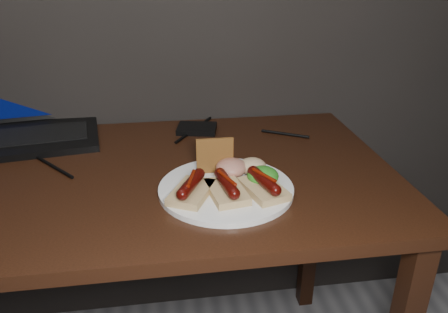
% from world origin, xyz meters
% --- Properties ---
extents(desk, '(1.40, 0.70, 0.75)m').
position_xyz_m(desk, '(0.00, 1.38, 0.66)').
color(desk, '#34190D').
rests_on(desk, ground).
extents(laptop, '(0.44, 0.40, 0.25)m').
position_xyz_m(laptop, '(-0.24, 1.68, 0.80)').
color(laptop, black).
rests_on(laptop, desk).
extents(hard_drive, '(0.13, 0.11, 0.02)m').
position_xyz_m(hard_drive, '(0.25, 1.63, 0.76)').
color(hard_drive, black).
rests_on(hard_drive, desk).
extents(desk_cables, '(1.05, 0.36, 0.01)m').
position_xyz_m(desk_cables, '(0.00, 1.54, 0.75)').
color(desk_cables, black).
rests_on(desk_cables, desk).
extents(plate, '(0.32, 0.32, 0.01)m').
position_xyz_m(plate, '(0.28, 1.26, 0.76)').
color(plate, white).
rests_on(plate, desk).
extents(bread_sausage_left, '(0.11, 0.13, 0.04)m').
position_xyz_m(bread_sausage_left, '(0.20, 1.23, 0.78)').
color(bread_sausage_left, tan).
rests_on(bread_sausage_left, plate).
extents(bread_sausage_center, '(0.09, 0.12, 0.04)m').
position_xyz_m(bread_sausage_center, '(0.28, 1.22, 0.78)').
color(bread_sausage_center, tan).
rests_on(bread_sausage_center, plate).
extents(bread_sausage_right, '(0.10, 0.13, 0.04)m').
position_xyz_m(bread_sausage_right, '(0.35, 1.22, 0.78)').
color(bread_sausage_right, tan).
rests_on(bread_sausage_right, plate).
extents(crispbread, '(0.08, 0.01, 0.08)m').
position_xyz_m(crispbread, '(0.26, 1.33, 0.80)').
color(crispbread, '#925928').
rests_on(crispbread, plate).
extents(salad_greens, '(0.07, 0.07, 0.04)m').
position_xyz_m(salad_greens, '(0.36, 1.26, 0.78)').
color(salad_greens, '#1A6013').
rests_on(salad_greens, plate).
extents(salsa_mound, '(0.07, 0.07, 0.04)m').
position_xyz_m(salsa_mound, '(0.30, 1.31, 0.78)').
color(salsa_mound, maroon).
rests_on(salsa_mound, plate).
extents(coleslaw_mound, '(0.06, 0.06, 0.04)m').
position_xyz_m(coleslaw_mound, '(0.35, 1.31, 0.78)').
color(coleslaw_mound, beige).
rests_on(coleslaw_mound, plate).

